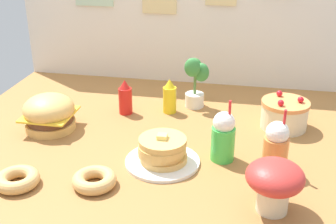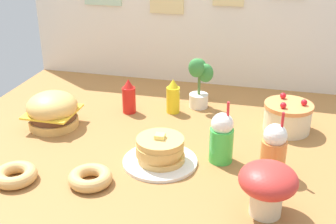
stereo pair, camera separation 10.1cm
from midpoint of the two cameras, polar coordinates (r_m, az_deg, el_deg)
ground_plane at (r=2.05m, az=-1.17°, el=-5.88°), size 2.14×2.02×0.02m
back_wall at (r=2.81m, az=4.20°, el=12.70°), size 2.14×0.04×0.89m
burger at (r=2.34m, az=-13.62°, el=0.17°), size 0.26×0.26×0.19m
pancake_stack at (r=1.95m, az=0.45°, el=-5.29°), size 0.34×0.34×0.14m
layer_cake at (r=2.33m, az=16.51°, el=-0.61°), size 0.25×0.25×0.18m
ketchup_bottle at (r=2.44m, az=-3.94°, el=1.93°), size 0.07×0.07×0.20m
mustard_bottle at (r=2.43m, az=1.93°, el=1.94°), size 0.07×0.07×0.20m
cream_soda_cup at (r=1.96m, az=8.46°, el=-3.36°), size 0.11×0.11×0.30m
orange_float_cup at (r=1.91m, az=15.10°, el=-4.81°), size 0.11×0.11×0.30m
donut_pink_glaze at (r=1.93m, az=-17.88°, el=-7.81°), size 0.18×0.18×0.06m
donut_chocolate at (r=1.84m, az=-8.54°, el=-8.46°), size 0.18×0.18×0.06m
potted_plant at (r=2.49m, az=5.31°, el=4.07°), size 0.14×0.12×0.30m
mushroom_stool at (r=1.66m, az=14.60°, el=-9.14°), size 0.22×0.22×0.21m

